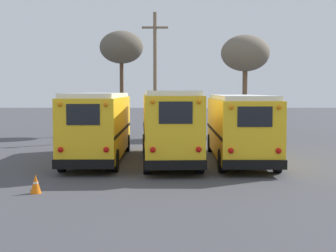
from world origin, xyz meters
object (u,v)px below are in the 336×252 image
at_px(utility_pole, 154,73).
at_px(bare_tree_0, 121,48).
at_px(school_bus_0, 98,124).
at_px(school_bus_1, 168,123).
at_px(bare_tree_1, 244,54).
at_px(traffic_cone, 35,184).
at_px(school_bus_2, 238,125).

height_order(utility_pole, bare_tree_0, utility_pole).
distance_m(school_bus_0, school_bus_1, 3.40).
bearing_deg(school_bus_1, utility_pole, 94.58).
distance_m(bare_tree_0, bare_tree_1, 9.48).
bearing_deg(traffic_cone, bare_tree_0, 88.27).
bearing_deg(school_bus_2, bare_tree_0, 114.13).
height_order(school_bus_1, bare_tree_1, bare_tree_1).
bearing_deg(bare_tree_1, school_bus_0, -122.88).
height_order(bare_tree_1, traffic_cone, bare_tree_1).
bearing_deg(school_bus_2, school_bus_1, -174.71).
distance_m(school_bus_0, bare_tree_0, 16.11).
bearing_deg(school_bus_0, school_bus_2, -2.13).
relative_size(bare_tree_0, traffic_cone, 12.82).
height_order(school_bus_0, utility_pole, utility_pole).
bearing_deg(school_bus_1, school_bus_2, 5.29).
distance_m(school_bus_0, traffic_cone, 8.27).
relative_size(bare_tree_0, bare_tree_1, 1.06).
xyz_separation_m(school_bus_2, traffic_cone, (-7.69, -7.83, -1.39)).
height_order(bare_tree_0, bare_tree_1, bare_tree_0).
height_order(school_bus_1, school_bus_2, school_bus_1).
bearing_deg(bare_tree_0, utility_pole, -57.47).
bearing_deg(school_bus_2, traffic_cone, -134.47).
bearing_deg(bare_tree_0, school_bus_1, -77.13).
bearing_deg(bare_tree_0, school_bus_2, -65.87).
distance_m(school_bus_0, utility_pole, 11.72).
relative_size(school_bus_2, bare_tree_1, 1.32).
distance_m(school_bus_1, bare_tree_1, 16.29).
bearing_deg(school_bus_2, utility_pole, 110.67).
height_order(school_bus_2, bare_tree_1, bare_tree_1).
bearing_deg(traffic_cone, utility_pole, 79.94).
distance_m(school_bus_2, bare_tree_0, 17.79).
distance_m(bare_tree_1, traffic_cone, 25.01).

